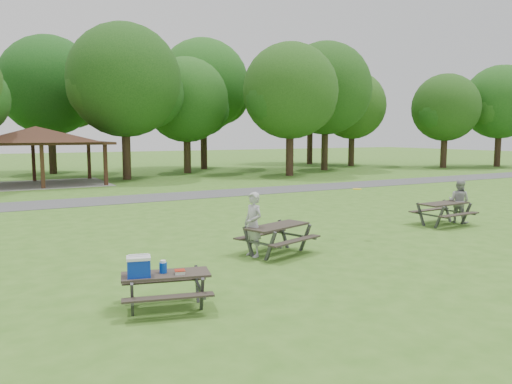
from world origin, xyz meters
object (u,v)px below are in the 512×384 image
object	(u,v)px
picnic_table_near	(157,276)
picnic_table_middle	(277,232)
frisbee_catcher	(459,201)
frisbee_thrower	(253,224)

from	to	relation	value
picnic_table_near	picnic_table_middle	bearing A→B (deg)	32.05
picnic_table_near	picnic_table_middle	distance (m)	5.03
picnic_table_near	frisbee_catcher	size ratio (longest dim) A/B	1.19
picnic_table_middle	frisbee_catcher	distance (m)	8.45
picnic_table_near	frisbee_catcher	bearing A→B (deg)	15.53
picnic_table_near	frisbee_thrower	distance (m)	4.50
picnic_table_near	frisbee_thrower	size ratio (longest dim) A/B	1.10
frisbee_thrower	picnic_table_near	bearing A→B (deg)	-62.27
picnic_table_near	picnic_table_middle	xyz separation A→B (m)	(4.26, 2.67, -0.04)
picnic_table_near	frisbee_thrower	world-z (taller)	frisbee_thrower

